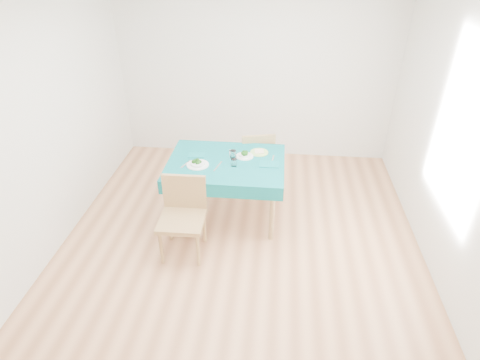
# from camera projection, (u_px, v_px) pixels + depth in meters

# --- Properties ---
(room_shell) EXTENTS (4.02, 4.52, 2.73)m
(room_shell) POSITION_uv_depth(u_px,v_px,m) (240.00, 136.00, 3.82)
(room_shell) COLOR #A86D46
(room_shell) RESTS_ON ground
(table) EXTENTS (1.33, 1.01, 0.76)m
(table) POSITION_uv_depth(u_px,v_px,m) (227.00, 189.00, 4.80)
(table) COLOR #096266
(table) RESTS_ON ground
(chair_near) EXTENTS (0.47, 0.52, 1.17)m
(chair_near) POSITION_uv_depth(u_px,v_px,m) (181.00, 208.00, 4.11)
(chair_near) COLOR #987547
(chair_near) RESTS_ON ground
(chair_far) EXTENTS (0.52, 0.55, 1.06)m
(chair_far) POSITION_uv_depth(u_px,v_px,m) (256.00, 151.00, 5.31)
(chair_far) COLOR #987547
(chair_far) RESTS_ON ground
(bowl_near) EXTENTS (0.25, 0.25, 0.08)m
(bowl_near) POSITION_uv_depth(u_px,v_px,m) (198.00, 162.00, 4.50)
(bowl_near) COLOR white
(bowl_near) RESTS_ON table
(bowl_far) EXTENTS (0.21, 0.21, 0.06)m
(bowl_far) POSITION_uv_depth(u_px,v_px,m) (245.00, 154.00, 4.68)
(bowl_far) COLOR white
(bowl_far) RESTS_ON table
(fork_near) EXTENTS (0.08, 0.17, 0.00)m
(fork_near) POSITION_uv_depth(u_px,v_px,m) (185.00, 165.00, 4.53)
(fork_near) COLOR silver
(fork_near) RESTS_ON table
(knife_near) EXTENTS (0.07, 0.23, 0.00)m
(knife_near) POSITION_uv_depth(u_px,v_px,m) (218.00, 166.00, 4.50)
(knife_near) COLOR silver
(knife_near) RESTS_ON table
(fork_far) EXTENTS (0.06, 0.18, 0.00)m
(fork_far) POSITION_uv_depth(u_px,v_px,m) (230.00, 154.00, 4.75)
(fork_far) COLOR silver
(fork_far) RESTS_ON table
(knife_far) EXTENTS (0.04, 0.22, 0.00)m
(knife_far) POSITION_uv_depth(u_px,v_px,m) (273.00, 160.00, 4.63)
(knife_far) COLOR silver
(knife_far) RESTS_ON table
(napkin_near) EXTENTS (0.20, 0.14, 0.01)m
(napkin_near) POSITION_uv_depth(u_px,v_px,m) (196.00, 155.00, 4.72)
(napkin_near) COLOR #0D6D71
(napkin_near) RESTS_ON table
(napkin_far) EXTENTS (0.22, 0.16, 0.01)m
(napkin_far) POSITION_uv_depth(u_px,v_px,m) (269.00, 164.00, 4.53)
(napkin_far) COLOR #0D6D71
(napkin_far) RESTS_ON table
(tumbler_center) EXTENTS (0.07, 0.07, 0.09)m
(tumbler_center) POSITION_uv_depth(u_px,v_px,m) (233.00, 154.00, 4.65)
(tumbler_center) COLOR white
(tumbler_center) RESTS_ON table
(tumbler_side) EXTENTS (0.07, 0.07, 0.08)m
(tumbler_side) POSITION_uv_depth(u_px,v_px,m) (234.00, 163.00, 4.49)
(tumbler_side) COLOR white
(tumbler_side) RESTS_ON table
(side_plate) EXTENTS (0.22, 0.22, 0.01)m
(side_plate) POSITION_uv_depth(u_px,v_px,m) (259.00, 152.00, 4.78)
(side_plate) COLOR #ADD869
(side_plate) RESTS_ON table
(bread_slice) EXTENTS (0.12, 0.12, 0.02)m
(bread_slice) POSITION_uv_depth(u_px,v_px,m) (259.00, 151.00, 4.77)
(bread_slice) COLOR beige
(bread_slice) RESTS_ON side_plate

